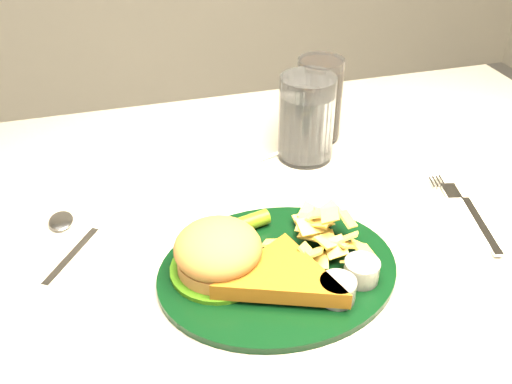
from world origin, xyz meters
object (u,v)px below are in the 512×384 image
cola_glass (319,99)px  fork_napkin (477,221)px  water_glass (306,118)px  dinner_plate (279,252)px

cola_glass → fork_napkin: 0.31m
water_glass → fork_napkin: bearing=-55.5°
fork_napkin → cola_glass: bearing=126.0°
dinner_plate → cola_glass: 0.34m
water_glass → fork_napkin: 0.28m
water_glass → cola_glass: (0.04, 0.05, 0.00)m
cola_glass → fork_napkin: bearing=-67.8°
cola_glass → fork_napkin: (0.11, -0.28, -0.06)m
water_glass → fork_napkin: water_glass is taller
dinner_plate → cola_glass: cola_glass is taller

